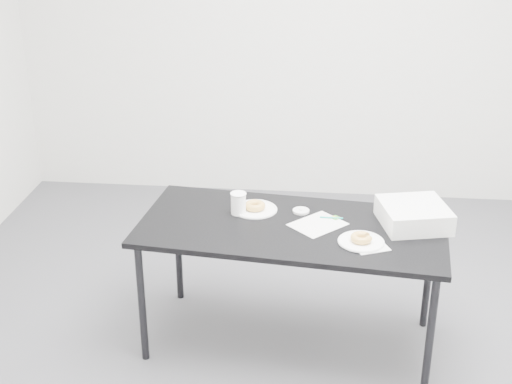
# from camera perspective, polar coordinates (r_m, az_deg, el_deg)

# --- Properties ---
(floor) EXTENTS (4.00, 4.00, 0.00)m
(floor) POSITION_cam_1_polar(r_m,az_deg,el_deg) (3.94, 0.40, -11.69)
(floor) COLOR #4D4C51
(floor) RESTS_ON ground
(wall_back) EXTENTS (4.00, 0.02, 2.70)m
(wall_back) POSITION_cam_1_polar(r_m,az_deg,el_deg) (5.28, 2.54, 13.62)
(wall_back) COLOR silver
(wall_back) RESTS_ON floor
(table) EXTENTS (1.59, 0.87, 0.70)m
(table) POSITION_cam_1_polar(r_m,az_deg,el_deg) (3.59, 2.87, -3.43)
(table) COLOR black
(table) RESTS_ON floor
(scorecard) EXTENTS (0.32, 0.32, 0.00)m
(scorecard) POSITION_cam_1_polar(r_m,az_deg,el_deg) (3.58, 4.96, -2.59)
(scorecard) COLOR white
(scorecard) RESTS_ON table
(logo_patch) EXTENTS (0.06, 0.06, 0.00)m
(logo_patch) POSITION_cam_1_polar(r_m,az_deg,el_deg) (3.66, 6.38, -2.05)
(logo_patch) COLOR green
(logo_patch) RESTS_ON scorecard
(pen) EXTENTS (0.12, 0.01, 0.01)m
(pen) POSITION_cam_1_polar(r_m,az_deg,el_deg) (3.65, 6.05, -2.06)
(pen) COLOR #0D978A
(pen) RESTS_ON scorecard
(napkin) EXTENTS (0.20, 0.20, 0.00)m
(napkin) POSITION_cam_1_polar(r_m,az_deg,el_deg) (3.42, 9.05, -4.23)
(napkin) COLOR white
(napkin) RESTS_ON table
(plate_near) EXTENTS (0.22, 0.22, 0.01)m
(plate_near) POSITION_cam_1_polar(r_m,az_deg,el_deg) (3.43, 8.41, -3.95)
(plate_near) COLOR white
(plate_near) RESTS_ON napkin
(donut_near) EXTENTS (0.13, 0.13, 0.03)m
(donut_near) POSITION_cam_1_polar(r_m,az_deg,el_deg) (3.42, 8.43, -3.65)
(donut_near) COLOR gold
(donut_near) RESTS_ON plate_near
(plate_far) EXTENTS (0.23, 0.23, 0.01)m
(plate_far) POSITION_cam_1_polar(r_m,az_deg,el_deg) (3.72, -0.09, -1.40)
(plate_far) COLOR white
(plate_far) RESTS_ON table
(donut_far) EXTENTS (0.13, 0.13, 0.04)m
(donut_far) POSITION_cam_1_polar(r_m,az_deg,el_deg) (3.71, -0.09, -1.10)
(donut_far) COLOR gold
(donut_far) RESTS_ON plate_far
(coffee_cup) EXTENTS (0.08, 0.08, 0.12)m
(coffee_cup) POSITION_cam_1_polar(r_m,az_deg,el_deg) (3.66, -1.42, -0.91)
(coffee_cup) COLOR white
(coffee_cup) RESTS_ON table
(cup_lid) EXTENTS (0.09, 0.09, 0.01)m
(cup_lid) POSITION_cam_1_polar(r_m,az_deg,el_deg) (3.71, 3.62, -1.52)
(cup_lid) COLOR silver
(cup_lid) RESTS_ON table
(bakery_box) EXTENTS (0.38, 0.38, 0.11)m
(bakery_box) POSITION_cam_1_polar(r_m,az_deg,el_deg) (3.64, 12.50, -1.79)
(bakery_box) COLOR white
(bakery_box) RESTS_ON table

